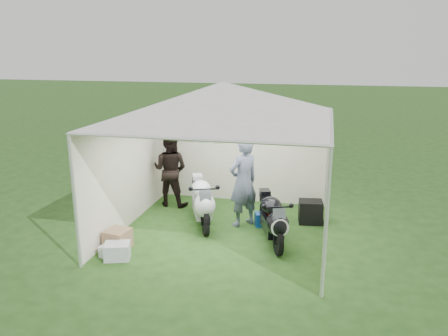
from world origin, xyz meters
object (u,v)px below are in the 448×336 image
(crate_2, at_px, (109,251))
(person_dark_jacket, at_px, (170,170))
(paddock_stand, at_px, (264,219))
(equipment_box, at_px, (310,212))
(person_blue_jacket, at_px, (243,182))
(crate_0, at_px, (117,251))
(motorcycle_white, at_px, (202,201))
(crate_1, at_px, (118,239))
(motorcycle_black, at_px, (273,218))
(canopy_tent, at_px, (223,104))

(crate_2, bearing_deg, person_dark_jacket, 87.07)
(paddock_stand, distance_m, equipment_box, 1.02)
(person_blue_jacket, bearing_deg, crate_0, -0.40)
(motorcycle_white, xyz_separation_m, equipment_box, (2.22, 0.61, -0.28))
(crate_1, bearing_deg, motorcycle_black, 18.85)
(canopy_tent, bearing_deg, person_dark_jacket, 141.32)
(motorcycle_black, xyz_separation_m, crate_0, (-2.56, -1.32, -0.35))
(motorcycle_white, bearing_deg, crate_0, -141.36)
(motorcycle_white, xyz_separation_m, person_dark_jacket, (-1.05, 0.99, 0.34))
(equipment_box, height_order, crate_0, equipment_box)
(motorcycle_black, distance_m, crate_1, 2.91)
(motorcycle_white, relative_size, person_dark_jacket, 1.04)
(motorcycle_white, height_order, person_blue_jacket, person_blue_jacket)
(person_dark_jacket, height_order, crate_0, person_dark_jacket)
(equipment_box, xyz_separation_m, crate_2, (-3.41, -2.44, -0.14))
(canopy_tent, xyz_separation_m, motorcycle_black, (1.03, -0.29, -2.08))
(motorcycle_white, xyz_separation_m, paddock_stand, (1.28, 0.22, -0.38))
(paddock_stand, bearing_deg, crate_1, -145.49)
(person_blue_jacket, bearing_deg, equipment_box, 149.97)
(paddock_stand, height_order, person_dark_jacket, person_dark_jacket)
(motorcycle_black, distance_m, crate_2, 3.05)
(crate_0, distance_m, crate_1, 0.43)
(canopy_tent, bearing_deg, motorcycle_black, -15.47)
(person_dark_jacket, bearing_deg, motorcycle_white, 140.79)
(motorcycle_black, height_order, equipment_box, motorcycle_black)
(canopy_tent, xyz_separation_m, crate_1, (-1.71, -1.22, -2.39))
(crate_1, xyz_separation_m, crate_2, (0.00, -0.35, -0.08))
(crate_2, bearing_deg, person_blue_jacket, 44.44)
(motorcycle_white, height_order, crate_0, motorcycle_white)
(equipment_box, height_order, crate_1, equipment_box)
(canopy_tent, relative_size, person_dark_jacket, 3.26)
(crate_0, xyz_separation_m, crate_1, (-0.18, 0.38, 0.04))
(motorcycle_white, distance_m, motorcycle_black, 1.64)
(person_blue_jacket, bearing_deg, motorcycle_black, 86.57)
(paddock_stand, xyz_separation_m, crate_0, (-2.30, -2.09, 0.00))
(equipment_box, bearing_deg, paddock_stand, -157.21)
(crate_2, bearing_deg, crate_0, -11.30)
(person_dark_jacket, height_order, crate_1, person_dark_jacket)
(equipment_box, height_order, crate_2, equipment_box)
(motorcycle_white, relative_size, paddock_stand, 4.78)
(person_blue_jacket, distance_m, crate_0, 2.87)
(canopy_tent, relative_size, paddock_stand, 15.01)
(canopy_tent, xyz_separation_m, equipment_box, (1.70, 0.87, -2.33))
(paddock_stand, xyz_separation_m, person_dark_jacket, (-2.33, 0.77, 0.73))
(paddock_stand, xyz_separation_m, crate_2, (-2.48, -2.05, -0.04))
(crate_1, relative_size, crate_2, 1.43)
(person_blue_jacket, bearing_deg, crate_2, -3.56)
(motorcycle_black, relative_size, crate_0, 3.97)
(person_dark_jacket, bearing_deg, motorcycle_black, 153.42)
(canopy_tent, relative_size, crate_2, 19.71)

